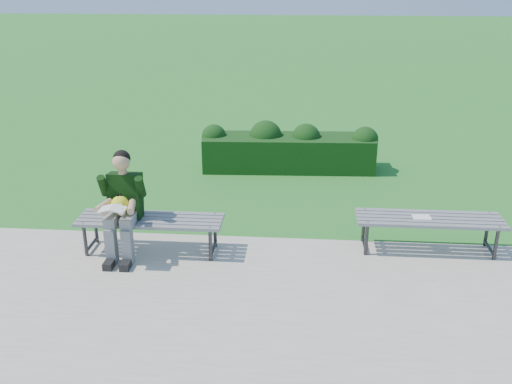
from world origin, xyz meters
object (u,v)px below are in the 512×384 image
(bench_left, at_px, (150,222))
(bench_right, at_px, (429,222))
(hedge, at_px, (288,149))
(paper_sheet, at_px, (422,217))
(seated_boy, at_px, (122,202))

(bench_left, height_order, bench_right, same)
(hedge, relative_size, paper_sheet, 13.89)
(bench_left, distance_m, paper_sheet, 3.38)
(bench_right, height_order, paper_sheet, bench_right)
(hedge, distance_m, bench_right, 3.60)
(seated_boy, bearing_deg, paper_sheet, 6.24)
(hedge, xyz_separation_m, bench_left, (-1.61, -3.40, 0.04))
(hedge, bearing_deg, bench_left, -115.37)
(bench_right, bearing_deg, hedge, 120.89)
(bench_left, relative_size, bench_right, 1.00)
(bench_left, xyz_separation_m, seated_boy, (-0.30, -0.09, 0.30))
(seated_boy, height_order, paper_sheet, seated_boy)
(hedge, height_order, paper_sheet, hedge)
(paper_sheet, bearing_deg, bench_left, -174.76)
(bench_left, bearing_deg, hedge, 64.63)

